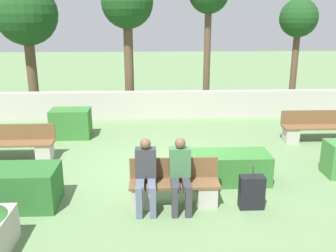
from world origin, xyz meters
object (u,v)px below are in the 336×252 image
(tree_leftmost, at_px, (26,16))
(bench_left_side, at_px, (319,130))
(tree_center_left, at_px, (127,6))
(bench_right_side, at_px, (14,147))
(person_seated_woman, at_px, (146,172))
(person_seated_man, at_px, (180,171))
(suitcase, at_px, (252,192))
(tree_rightmost, at_px, (298,21))
(bench_front, at_px, (174,188))

(tree_leftmost, bearing_deg, bench_left_side, -25.44)
(tree_leftmost, distance_m, tree_center_left, 3.73)
(bench_left_side, distance_m, bench_right_side, 8.12)
(person_seated_woman, bearing_deg, bench_left_side, 37.15)
(bench_left_side, relative_size, person_seated_man, 1.56)
(suitcase, bearing_deg, tree_rightmost, 65.31)
(person_seated_man, bearing_deg, tree_leftmost, 121.81)
(tree_center_left, bearing_deg, tree_rightmost, 4.58)
(bench_front, bearing_deg, person_seated_woman, -165.11)
(bench_left_side, distance_m, tree_leftmost, 10.56)
(person_seated_man, relative_size, suitcase, 1.59)
(suitcase, bearing_deg, bench_front, 171.60)
(person_seated_woman, relative_size, tree_leftmost, 0.29)
(person_seated_man, xyz_separation_m, tree_rightmost, (4.93, 7.82, 2.50))
(bench_front, relative_size, tree_rightmost, 0.41)
(tree_leftmost, bearing_deg, person_seated_woman, -61.53)
(person_seated_woman, height_order, tree_leftmost, tree_leftmost)
(bench_front, xyz_separation_m, person_seated_woman, (-0.52, -0.14, 0.40))
(suitcase, distance_m, tree_center_left, 8.55)
(bench_left_side, relative_size, person_seated_woman, 1.56)
(bench_left_side, bearing_deg, bench_front, -152.06)
(tree_leftmost, bearing_deg, person_seated_man, -58.19)
(bench_left_side, relative_size, bench_right_side, 1.06)
(bench_left_side, height_order, tree_rightmost, tree_rightmost)
(suitcase, bearing_deg, bench_left_side, 52.17)
(tree_center_left, bearing_deg, suitcase, -70.67)
(tree_leftmost, height_order, tree_rightmost, tree_leftmost)
(bench_front, height_order, suitcase, bench_front)
(bench_left_side, xyz_separation_m, tree_leftmost, (-9.13, 4.34, 3.08))
(bench_left_side, height_order, tree_center_left, tree_center_left)
(tree_leftmost, bearing_deg, tree_rightmost, -0.90)
(person_seated_woman, bearing_deg, tree_center_left, 95.23)
(person_seated_woman, relative_size, tree_rightmost, 0.33)
(person_seated_man, bearing_deg, bench_left_side, 41.04)
(bench_left_side, height_order, person_seated_woman, person_seated_woman)
(bench_right_side, bearing_deg, tree_rightmost, 36.01)
(suitcase, height_order, tree_center_left, tree_center_left)
(bench_front, xyz_separation_m, suitcase, (1.40, -0.21, -0.01))
(person_seated_man, height_order, tree_leftmost, tree_leftmost)
(bench_right_side, xyz_separation_m, person_seated_woman, (3.26, -2.59, 0.39))
(person_seated_woman, xyz_separation_m, tree_rightmost, (5.55, 7.82, 2.50))
(person_seated_woman, relative_size, tree_center_left, 0.28)
(person_seated_woman, distance_m, tree_center_left, 7.95)
(bench_right_side, bearing_deg, person_seated_man, -28.47)
(person_seated_man, relative_size, tree_rightmost, 0.33)
(bench_front, xyz_separation_m, tree_rightmost, (5.03, 7.69, 2.91))
(bench_front, bearing_deg, suitcase, -8.40)
(person_seated_woman, height_order, tree_rightmost, tree_rightmost)
(tree_leftmost, height_order, tree_center_left, tree_center_left)
(tree_center_left, bearing_deg, bench_right_side, -118.64)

